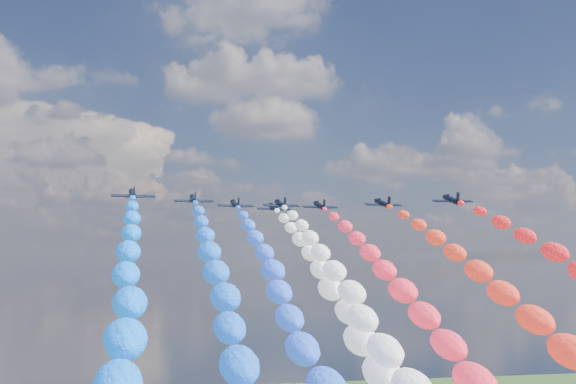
{
  "coord_description": "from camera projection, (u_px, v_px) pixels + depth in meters",
  "views": [
    {
      "loc": [
        -31.58,
        -152.98,
        93.88
      ],
      "look_at": [
        0.0,
        4.0,
        107.93
      ],
      "focal_mm": 46.31,
      "sensor_mm": 36.0,
      "label": 1
    }
  ],
  "objects": [
    {
      "name": "jet_4",
      "position": [
        274.0,
        207.0,
        180.84
      ],
      "size": [
        8.55,
        11.53,
        4.83
      ],
      "primitive_type": null,
      "rotation": [
        0.23,
        0.0,
        0.03
      ],
      "color": "black"
    },
    {
      "name": "jet_0",
      "position": [
        133.0,
        194.0,
        142.81
      ],
      "size": [
        8.98,
        11.83,
        4.83
      ],
      "primitive_type": null,
      "rotation": [
        0.23,
        0.0,
        0.07
      ],
      "color": "black"
    },
    {
      "name": "trail_1",
      "position": [
        226.0,
        333.0,
        94.9
      ],
      "size": [
        5.64,
        116.66,
        46.95
      ],
      "primitive_type": null,
      "color": "blue"
    },
    {
      "name": "jet_5",
      "position": [
        320.0,
        206.0,
        174.6
      ],
      "size": [
        8.49,
        11.49,
        4.83
      ],
      "primitive_type": null,
      "rotation": [
        0.23,
        0.0,
        0.02
      ],
      "color": "black"
    },
    {
      "name": "jet_2",
      "position": [
        235.0,
        204.0,
        169.94
      ],
      "size": [
        8.82,
        11.72,
        4.83
      ],
      "primitive_type": null,
      "rotation": [
        0.23,
        0.0,
        0.05
      ],
      "color": "black"
    },
    {
      "name": "trail_6",
      "position": [
        519.0,
        325.0,
        106.25
      ],
      "size": [
        5.64,
        116.66,
        46.95
      ],
      "primitive_type": null,
      "color": "red"
    },
    {
      "name": "trail_2",
      "position": [
        287.0,
        323.0,
        109.38
      ],
      "size": [
        5.64,
        116.66,
        46.95
      ],
      "primitive_type": null,
      "color": "blue"
    },
    {
      "name": "trail_3",
      "position": [
        358.0,
        323.0,
        108.54
      ],
      "size": [
        5.64,
        116.66,
        46.95
      ],
      "primitive_type": null,
      "color": "white"
    },
    {
      "name": "trail_4",
      "position": [
        339.0,
        317.0,
        120.29
      ],
      "size": [
        5.64,
        116.66,
        46.95
      ],
      "primitive_type": null,
      "color": "white"
    },
    {
      "name": "trail_5",
      "position": [
        414.0,
        320.0,
        114.04
      ],
      "size": [
        5.64,
        116.66,
        46.95
      ],
      "primitive_type": null,
      "color": "#FC2540"
    },
    {
      "name": "jet_7",
      "position": [
        451.0,
        200.0,
        155.89
      ],
      "size": [
        8.99,
        11.84,
        4.83
      ],
      "primitive_type": null,
      "rotation": [
        0.23,
        0.0,
        -0.07
      ],
      "color": "black"
    },
    {
      "name": "jet_1",
      "position": [
        194.0,
        199.0,
        155.46
      ],
      "size": [
        8.34,
        11.37,
        4.83
      ],
      "primitive_type": null,
      "rotation": [
        0.23,
        0.0,
        0.01
      ],
      "color": "black"
    },
    {
      "name": "jet_6",
      "position": [
        383.0,
        203.0,
        166.81
      ],
      "size": [
        8.72,
        11.65,
        4.83
      ],
      "primitive_type": null,
      "rotation": [
        0.23,
        0.0,
        0.04
      ],
      "color": "black"
    },
    {
      "name": "jet_3",
      "position": [
        281.0,
        204.0,
        169.1
      ],
      "size": [
        8.87,
        11.75,
        4.83
      ],
      "primitive_type": null,
      "rotation": [
        0.23,
        0.0,
        0.06
      ],
      "color": "black"
    },
    {
      "name": "trail_0",
      "position": [
        125.0,
        344.0,
        82.25
      ],
      "size": [
        5.64,
        116.66,
        46.95
      ],
      "primitive_type": null,
      "color": "#0A64F7"
    }
  ]
}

